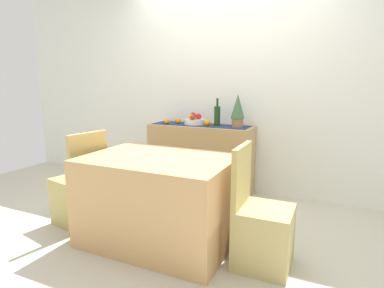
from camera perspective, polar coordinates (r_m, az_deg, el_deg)
ground_plane at (r=3.21m, az=-1.15°, el=-13.97°), size 6.40×6.40×0.02m
room_wall_rear at (r=4.00m, az=6.35°, el=11.01°), size 6.40×0.06×2.70m
sideboard_console at (r=3.96m, az=1.51°, el=-2.59°), size 1.26×0.42×0.83m
table_runner at (r=3.88m, az=1.54°, el=3.41°), size 1.19×0.32×0.01m
fruit_bowl at (r=3.91m, az=0.42°, el=3.97°), size 0.24×0.24×0.06m
apple_right at (r=3.98m, az=0.16°, el=5.10°), size 0.08×0.08×0.08m
apple_upper at (r=3.89m, az=-0.23°, el=4.88°), size 0.07×0.07×0.07m
apple_rear at (r=3.90m, az=1.16°, el=4.91°), size 0.07×0.07×0.07m
apple_front at (r=3.83m, az=0.13°, el=4.77°), size 0.06×0.06×0.06m
wine_bottle at (r=3.79m, az=4.49°, el=5.04°), size 0.07×0.07×0.33m
potted_plant at (r=3.70m, az=8.11°, el=6.04°), size 0.16×0.16×0.38m
orange_loose_far at (r=3.97m, az=-4.47°, el=4.02°), size 0.07×0.07×0.07m
orange_loose_mid at (r=3.79m, az=2.69°, el=3.74°), size 0.08×0.08×0.08m
orange_loose_end at (r=3.98m, az=-2.48°, el=4.10°), size 0.08×0.08×0.08m
dining_table at (r=2.76m, az=-5.85°, el=-9.81°), size 1.22×0.84×0.74m
chair_near_window at (r=3.30m, az=-19.13°, el=-8.75°), size 0.47×0.47×0.90m
chair_by_corner at (r=2.50m, az=12.23°, el=-14.89°), size 0.41×0.41×0.90m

